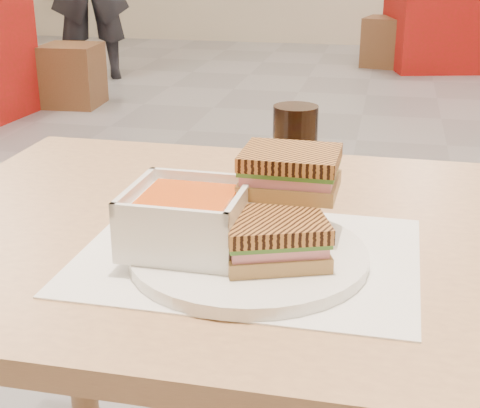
% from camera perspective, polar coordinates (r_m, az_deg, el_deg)
% --- Properties ---
extents(main_table, '(1.21, 0.71, 0.75)m').
position_cam_1_polar(main_table, '(0.96, 9.07, -8.77)').
color(main_table, tan).
rests_on(main_table, ground).
extents(tray_liner, '(0.40, 0.31, 0.00)m').
position_cam_1_polar(tray_liner, '(0.84, 0.69, -4.11)').
color(tray_liner, white).
rests_on(tray_liner, main_table).
extents(plate, '(0.27, 0.27, 0.01)m').
position_cam_1_polar(plate, '(0.82, 0.70, -4.18)').
color(plate, white).
rests_on(plate, tray_liner).
extents(soup_bowl, '(0.13, 0.13, 0.07)m').
position_cam_1_polar(soup_bowl, '(0.82, -4.26, -1.34)').
color(soup_bowl, white).
rests_on(soup_bowl, plate).
extents(panini_lower, '(0.14, 0.13, 0.05)m').
position_cam_1_polar(panini_lower, '(0.79, 2.76, -2.77)').
color(panini_lower, '#A48148').
rests_on(panini_lower, plate).
extents(panini_upper, '(0.12, 0.10, 0.05)m').
position_cam_1_polar(panini_upper, '(0.85, 4.05, 2.64)').
color(panini_upper, '#A48148').
rests_on(panini_upper, panini_lower).
extents(cola_glass, '(0.06, 0.06, 0.13)m').
position_cam_1_polar(cola_glass, '(1.01, 4.40, 4.11)').
color(cola_glass, black).
rests_on(cola_glass, main_table).
extents(bg_table_2, '(0.95, 0.95, 0.69)m').
position_cam_1_polar(bg_table_2, '(6.57, 15.50, 13.44)').
color(bg_table_2, '#A80D10').
rests_on(bg_table_2, ground).
extents(bg_chair_0r, '(0.39, 0.39, 0.41)m').
position_cam_1_polar(bg_chair_0r, '(5.04, -13.27, 10.00)').
color(bg_chair_0r, brown).
rests_on(bg_chair_0r, ground).
extents(bg_chair_2l, '(0.45, 0.45, 0.43)m').
position_cam_1_polar(bg_chair_2l, '(6.56, 11.67, 12.58)').
color(bg_chair_2l, brown).
rests_on(bg_chair_2l, ground).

